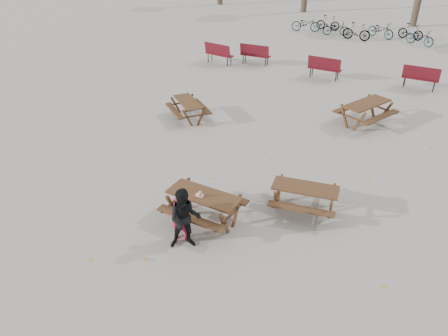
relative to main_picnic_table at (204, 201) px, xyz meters
The scene contains 13 objects.
ground 0.59m from the main_picnic_table, ahead, with size 80.00×80.00×0.00m, color gray.
main_picnic_table is the anchor object (origin of this frame).
food_tray 0.24m from the main_picnic_table, 115.08° to the right, with size 0.18×0.11×0.04m, color white.
bread_roll 0.27m from the main_picnic_table, 115.08° to the right, with size 0.14×0.06×0.05m, color tan.
soda_bottle 0.29m from the main_picnic_table, 94.24° to the right, with size 0.07×0.07×0.17m.
child 0.86m from the main_picnic_table, 96.58° to the right, with size 0.44×0.29×1.22m, color red.
adult 1.04m from the main_picnic_table, 82.07° to the right, with size 0.74×0.58×1.52m, color black.
picnic_table_east 2.59m from the main_picnic_table, 39.00° to the left, with size 1.65×1.33×0.71m, color #3B2315, non-canonical shape.
picnic_table_north 6.21m from the main_picnic_table, 127.17° to the left, with size 1.59×1.28×0.69m, color #3B2315, non-canonical shape.
picnic_table_far 7.99m from the main_picnic_table, 75.30° to the left, with size 1.87×1.51×0.81m, color #3B2315, non-canonical shape.
park_bench_row 12.09m from the main_picnic_table, 99.85° to the left, with size 10.88×1.73×1.03m.
bicycle_row 20.15m from the main_picnic_table, 93.82° to the left, with size 8.62×2.41×0.99m.
fallen_leaves 2.62m from the main_picnic_table, 78.69° to the left, with size 11.00×11.00×0.01m, color gold, non-canonical shape.
Camera 1 is at (4.74, -7.35, 6.73)m, focal length 35.00 mm.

